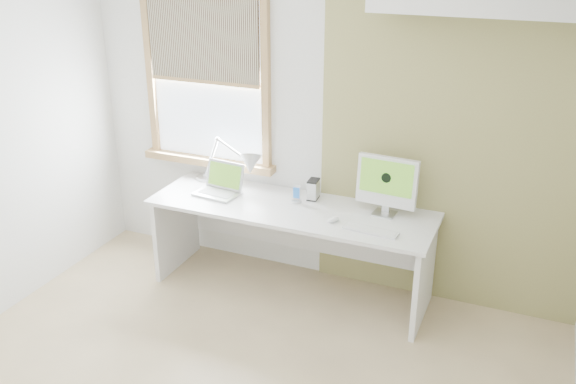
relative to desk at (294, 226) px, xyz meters
The scene contains 11 objects.
room 1.64m from the desk, 85.41° to the right, with size 4.04×3.54×2.64m.
accent_wall 1.39m from the desk, 14.92° to the left, with size 2.00×0.02×2.60m, color #999955.
window 1.37m from the desk, 162.94° to the left, with size 1.20×0.14×1.42m.
desk is the anchor object (origin of this frame).
desk_lamp 0.66m from the desk, 166.65° to the left, with size 0.68×0.32×0.39m.
laptop 0.68m from the desk, behind, with size 0.37×0.31×0.24m.
phone_dock 0.24m from the desk, 77.24° to the left, with size 0.09×0.09×0.14m.
external_drive 0.33m from the desk, 55.91° to the left, with size 0.09×0.13×0.16m.
imac 0.83m from the desk, ahead, with size 0.46×0.16×0.44m.
keyboard 0.74m from the desk, 18.89° to the right, with size 0.40×0.14×0.02m.
mouse 0.47m from the desk, 25.45° to the right, with size 0.06×0.10×0.03m, color white.
Camera 1 is at (1.56, -2.63, 2.69)m, focal length 39.03 mm.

